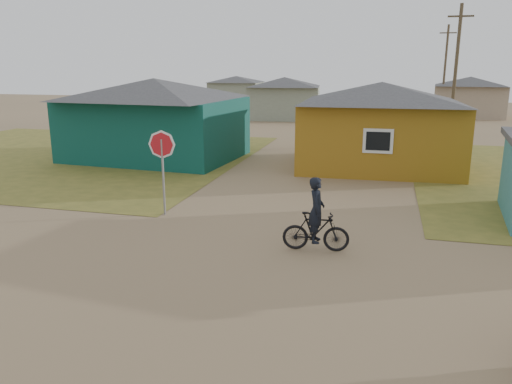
% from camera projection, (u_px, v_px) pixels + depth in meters
% --- Properties ---
extents(ground, '(120.00, 120.00, 0.00)m').
position_uv_depth(ground, '(245.00, 284.00, 10.89)').
color(ground, '#927654').
extents(grass_nw, '(20.00, 18.00, 0.00)m').
position_uv_depth(grass_nw, '(58.00, 155.00, 26.48)').
color(grass_nw, olive).
rests_on(grass_nw, ground).
extents(house_teal, '(8.93, 7.08, 4.00)m').
position_uv_depth(house_teal, '(155.00, 118.00, 25.10)').
color(house_teal, '#0B3E36').
rests_on(house_teal, ground).
extents(house_yellow, '(7.72, 6.76, 3.90)m').
position_uv_depth(house_yellow, '(380.00, 124.00, 22.91)').
color(house_yellow, '#976917').
rests_on(house_yellow, ground).
extents(house_pale_west, '(7.04, 6.15, 3.60)m').
position_uv_depth(house_pale_west, '(284.00, 97.00, 43.77)').
color(house_pale_west, gray).
rests_on(house_pale_west, ground).
extents(house_beige_east, '(6.95, 6.05, 3.60)m').
position_uv_depth(house_beige_east, '(469.00, 96.00, 45.51)').
color(house_beige_east, gray).
rests_on(house_beige_east, ground).
extents(house_pale_north, '(6.28, 5.81, 3.40)m').
position_uv_depth(house_pale_north, '(236.00, 91.00, 56.99)').
color(house_pale_north, gray).
rests_on(house_pale_north, ground).
extents(utility_pole_near, '(1.40, 0.20, 8.00)m').
position_uv_depth(utility_pole_near, '(455.00, 74.00, 28.91)').
color(utility_pole_near, brown).
rests_on(utility_pole_near, ground).
extents(utility_pole_far, '(1.40, 0.20, 8.00)m').
position_uv_depth(utility_pole_far, '(445.00, 71.00, 43.68)').
color(utility_pole_far, brown).
rests_on(utility_pole_far, ground).
extents(stop_sign, '(0.84, 0.35, 2.70)m').
position_uv_depth(stop_sign, '(162.00, 154.00, 15.44)').
color(stop_sign, gray).
rests_on(stop_sign, ground).
extents(cyclist, '(1.75, 0.65, 1.93)m').
position_uv_depth(cyclist, '(316.00, 224.00, 12.69)').
color(cyclist, black).
rests_on(cyclist, ground).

